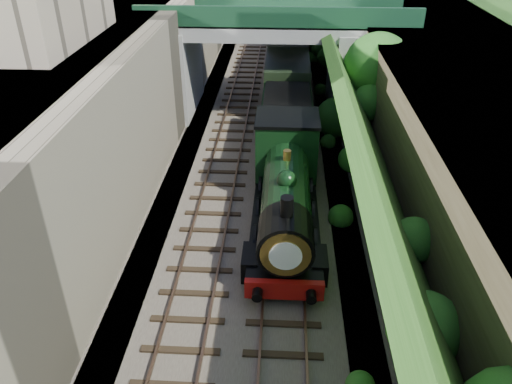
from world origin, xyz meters
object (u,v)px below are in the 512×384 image
object	(u,v)px
tree	(379,70)
locomotive	(286,191)
tender	(286,127)
road_bridge	(284,51)

from	to	relation	value
tree	locomotive	distance (m)	9.76
tree	tender	size ratio (longest dim) A/B	1.10
locomotive	tender	bearing A→B (deg)	90.00
road_bridge	tender	bearing A→B (deg)	-87.64
tree	locomotive	bearing A→B (deg)	-120.24
tree	tender	world-z (taller)	tree
tender	locomotive	bearing A→B (deg)	-90.00
tree	locomotive	xyz separation A→B (m)	(-4.71, -8.09, -2.75)
locomotive	tree	bearing A→B (deg)	59.76
road_bridge	tree	size ratio (longest dim) A/B	2.42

